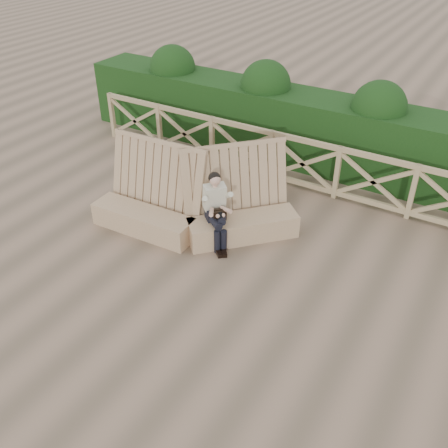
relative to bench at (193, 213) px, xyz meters
The scene contains 5 objects.
ground 1.51m from the bench, 47.14° to the right, with size 60.00×60.00×0.00m, color brown.
bench is the anchor object (origin of this frame).
woman 0.59m from the bench, ahead, with size 0.73×0.73×1.28m.
guardrail 2.63m from the bench, 67.69° to the left, with size 10.10×0.09×1.10m.
hedge 3.78m from the bench, 74.65° to the left, with size 12.00×1.20×1.50m, color black.
Camera 1 is at (3.27, -4.93, 5.08)m, focal length 40.00 mm.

